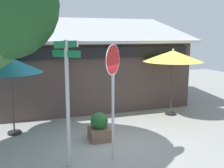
% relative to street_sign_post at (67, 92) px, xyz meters
% --- Properties ---
extents(ground_plane, '(28.00, 28.00, 0.10)m').
position_rel_street_sign_post_xyz_m(ground_plane, '(1.72, 0.92, -1.94)').
color(ground_plane, gray).
extents(cafe_building, '(8.49, 4.67, 4.12)m').
position_rel_street_sign_post_xyz_m(cafe_building, '(2.09, 5.92, -0.33)').
color(cafe_building, '#473833').
rests_on(cafe_building, ground).
extents(street_sign_post, '(0.66, 0.63, 3.12)m').
position_rel_street_sign_post_xyz_m(street_sign_post, '(0.00, 0.00, 0.00)').
color(street_sign_post, '#A8AAB2').
rests_on(street_sign_post, ground).
extents(stop_sign, '(0.55, 0.57, 3.01)m').
position_rel_street_sign_post_xyz_m(stop_sign, '(1.14, -0.03, 0.22)').
color(stop_sign, '#A8AAB2').
rests_on(stop_sign, ground).
extents(patio_umbrella_teal_left, '(2.05, 2.05, 2.61)m').
position_rel_street_sign_post_xyz_m(patio_umbrella_teal_left, '(-1.37, 2.73, 0.39)').
color(patio_umbrella_teal_left, black).
rests_on(patio_umbrella_teal_left, ground).
extents(patio_umbrella_mustard_center, '(2.38, 2.38, 2.70)m').
position_rel_street_sign_post_xyz_m(patio_umbrella_mustard_center, '(4.67, 3.01, 0.50)').
color(patio_umbrella_mustard_center, black).
rests_on(patio_umbrella_mustard_center, ground).
extents(sidewalk_planter, '(0.62, 0.62, 0.89)m').
position_rel_street_sign_post_xyz_m(sidewalk_planter, '(1.15, 1.33, -1.47)').
color(sidewalk_planter, brown).
rests_on(sidewalk_planter, ground).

